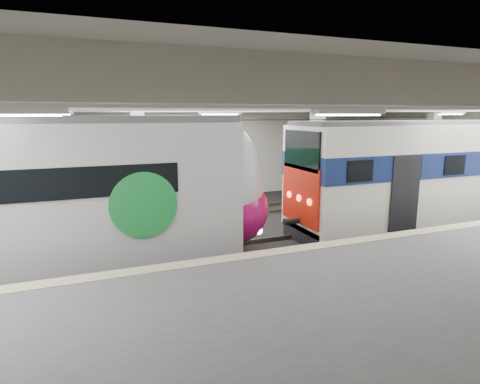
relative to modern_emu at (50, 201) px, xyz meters
name	(u,v)px	position (x,y,z in m)	size (l,w,h in m)	color
station_hall	(260,169)	(6.03, -1.74, 0.86)	(36.00, 24.00, 5.75)	black
modern_emu	(50,201)	(0.00, 0.00, 0.00)	(15.26, 3.15, 4.85)	silver
older_rer	(441,172)	(15.47, 0.00, 0.05)	(14.12, 3.12, 4.63)	white
far_train	(57,177)	(-0.06, 5.50, -0.07)	(14.15, 3.47, 4.48)	silver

